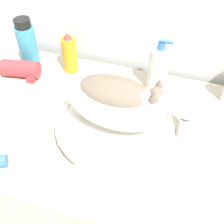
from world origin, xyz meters
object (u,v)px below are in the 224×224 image
Objects in this scene: spray_bottle_trigger at (70,54)px; soap_pump_bottle at (158,68)px; cat at (116,100)px; mouthwash_bottle at (27,43)px; faucet at (185,115)px; hair_dryer at (21,69)px.

spray_bottle_trigger is 0.33m from soap_pump_bottle.
cat reaches higher than spray_bottle_trigger.
cat reaches higher than soap_pump_bottle.
spray_bottle_trigger is 0.86× the size of mouthwash_bottle.
spray_bottle_trigger is at bearing 140.13° from cat.
cat is 1.58× the size of soap_pump_bottle.
mouthwash_bottle is (-0.17, 0.00, 0.02)m from spray_bottle_trigger.
soap_pump_bottle reaches higher than mouthwash_bottle.
faucet is 0.79× the size of soap_pump_bottle.
spray_bottle_trigger is (-0.26, 0.25, -0.06)m from cat.
spray_bottle_trigger is 0.97× the size of hair_dryer.
hair_dryer is at bearing -81.53° from mouthwash_bottle.
mouthwash_bottle is (-0.43, 0.25, -0.05)m from cat.
hair_dryer is (-0.42, 0.16, -0.10)m from cat.
soap_pump_bottle is (0.33, 0.00, 0.01)m from spray_bottle_trigger.
hair_dryer is at bearing -150.50° from spray_bottle_trigger.
mouthwash_bottle is at bearing 154.17° from cat.
hair_dryer is (-0.61, 0.11, -0.06)m from faucet.
mouthwash_bottle is 1.13× the size of hair_dryer.
cat is 2.00× the size of faucet.
faucet is 0.97× the size of spray_bottle_trigger.
mouthwash_bottle reaches higher than hair_dryer.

